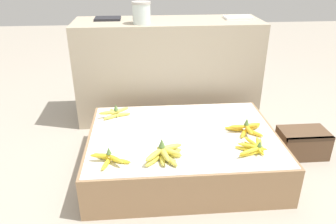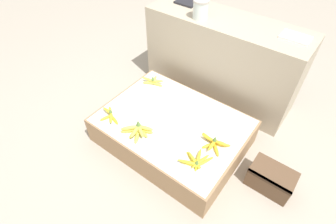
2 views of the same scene
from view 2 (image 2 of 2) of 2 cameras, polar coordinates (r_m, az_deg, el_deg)
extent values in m
plane|color=#A89E8E|center=(2.37, 0.93, -6.18)|extent=(10.00, 10.00, 0.00)
cube|color=#997551|center=(2.28, 0.97, -4.14)|extent=(1.19, 0.88, 0.26)
cube|color=silver|center=(2.18, 1.01, -1.88)|extent=(1.16, 0.86, 0.00)
cube|color=tan|center=(2.65, 11.51, 11.15)|extent=(1.49, 0.48, 0.82)
cube|color=brown|center=(2.19, 21.48, -13.34)|extent=(0.33, 0.21, 0.19)
cube|color=#402E20|center=(2.06, 21.15, -13.96)|extent=(0.33, 0.02, 0.02)
ellipsoid|color=yellow|center=(2.29, -12.43, 0.20)|extent=(0.11, 0.09, 0.02)
ellipsoid|color=yellow|center=(2.24, -13.23, -1.16)|extent=(0.06, 0.12, 0.02)
ellipsoid|color=yellow|center=(2.21, -11.51, -1.71)|extent=(0.12, 0.06, 0.02)
ellipsoid|color=yellow|center=(2.26, -13.04, 0.28)|extent=(0.12, 0.04, 0.02)
ellipsoid|color=yellow|center=(2.20, -12.32, -1.21)|extent=(0.10, 0.10, 0.02)
cone|color=#5B7F3D|center=(2.21, -12.45, 0.31)|extent=(0.03, 0.03, 0.04)
ellipsoid|color=#DBCC4C|center=(2.10, -8.25, -3.99)|extent=(0.12, 0.13, 0.03)
ellipsoid|color=#DBCC4C|center=(2.09, -7.07, -4.34)|extent=(0.03, 0.15, 0.03)
ellipsoid|color=#DBCC4C|center=(2.06, -6.70, -5.15)|extent=(0.10, 0.14, 0.03)
ellipsoid|color=#DBCC4C|center=(2.08, -5.72, -4.32)|extent=(0.15, 0.06, 0.03)
ellipsoid|color=#DBCC4C|center=(2.09, -5.17, -4.02)|extent=(0.15, 0.08, 0.03)
ellipsoid|color=#DBCC4C|center=(2.08, -8.25, -3.41)|extent=(0.12, 0.13, 0.03)
ellipsoid|color=#DBCC4C|center=(2.05, -7.07, -4.05)|extent=(0.07, 0.15, 0.03)
ellipsoid|color=#DBCC4C|center=(2.05, -6.08, -3.92)|extent=(0.14, 0.10, 0.03)
ellipsoid|color=#DBCC4C|center=(2.07, -5.20, -3.44)|extent=(0.15, 0.08, 0.03)
cone|color=#5B7F3D|center=(2.05, -6.51, -2.35)|extent=(0.04, 0.04, 0.05)
ellipsoid|color=yellow|center=(1.92, 7.89, -10.74)|extent=(0.08, 0.16, 0.02)
ellipsoid|color=yellow|center=(1.92, 6.40, -10.64)|extent=(0.09, 0.16, 0.02)
ellipsoid|color=yellow|center=(1.92, 5.36, -10.40)|extent=(0.16, 0.09, 0.02)
ellipsoid|color=yellow|center=(1.90, 4.82, -11.22)|extent=(0.17, 0.07, 0.02)
ellipsoid|color=yellow|center=(1.90, 7.16, -10.56)|extent=(0.06, 0.17, 0.02)
ellipsoid|color=yellow|center=(1.91, 6.64, -9.94)|extent=(0.08, 0.17, 0.02)
ellipsoid|color=yellow|center=(1.90, 5.68, -10.37)|extent=(0.16, 0.10, 0.02)
ellipsoid|color=yellow|center=(1.88, 4.59, -10.90)|extent=(0.16, 0.08, 0.02)
cone|color=#5B7F3D|center=(1.85, 6.36, -10.73)|extent=(0.03, 0.03, 0.04)
ellipsoid|color=gold|center=(2.06, 8.65, -5.53)|extent=(0.12, 0.06, 0.03)
ellipsoid|color=gold|center=(2.01, 8.92, -7.18)|extent=(0.09, 0.12, 0.03)
ellipsoid|color=gold|center=(2.00, 10.43, -8.09)|extent=(0.11, 0.11, 0.03)
ellipsoid|color=gold|center=(2.04, 11.79, -6.99)|extent=(0.12, 0.08, 0.03)
ellipsoid|color=gold|center=(2.02, 8.87, -5.67)|extent=(0.12, 0.03, 0.03)
ellipsoid|color=gold|center=(1.99, 9.56, -7.09)|extent=(0.03, 0.12, 0.03)
ellipsoid|color=gold|center=(2.01, 11.27, -6.69)|extent=(0.13, 0.05, 0.03)
cone|color=#5B7F3D|center=(1.98, 10.22, -5.70)|extent=(0.03, 0.03, 0.04)
ellipsoid|color=#DBCC4C|center=(2.51, -2.66, 6.14)|extent=(0.14, 0.05, 0.03)
ellipsoid|color=#DBCC4C|center=(2.56, -2.99, 6.96)|extent=(0.08, 0.14, 0.03)
ellipsoid|color=#DBCC4C|center=(2.53, -3.95, 6.35)|extent=(0.13, 0.10, 0.03)
ellipsoid|color=#DBCC4C|center=(2.50, -2.57, 6.79)|extent=(0.13, 0.10, 0.03)
ellipsoid|color=#DBCC4C|center=(2.53, -4.31, 7.11)|extent=(0.14, 0.05, 0.03)
cone|color=#5B7F3D|center=(2.49, -3.32, 7.42)|extent=(0.03, 0.03, 0.04)
cylinder|color=silver|center=(2.41, 7.13, 21.17)|extent=(0.13, 0.13, 0.14)
cylinder|color=#B7B2A8|center=(2.38, 7.31, 22.92)|extent=(0.14, 0.14, 0.02)
cube|color=white|center=(2.33, 26.04, 14.39)|extent=(0.22, 0.15, 0.02)
cube|color=#232328|center=(2.71, 4.13, 22.72)|extent=(0.20, 0.16, 0.02)
camera|label=1|loc=(1.38, -66.29, -10.65)|focal=35.00mm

